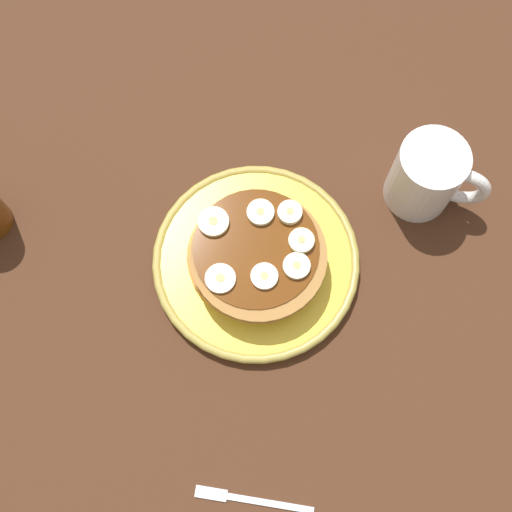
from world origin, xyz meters
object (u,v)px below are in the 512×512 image
at_px(banana_slice_2, 220,279).
at_px(fork, 247,499).
at_px(banana_slice_6, 290,213).
at_px(banana_slice_3, 301,241).
at_px(plate, 256,261).
at_px(banana_slice_0, 260,213).
at_px(banana_slice_5, 297,266).
at_px(coffee_mug, 429,176).
at_px(banana_slice_4, 213,222).
at_px(pancake_stack, 256,254).
at_px(banana_slice_1, 264,276).

bearing_deg(banana_slice_2, fork, -64.75).
bearing_deg(banana_slice_6, banana_slice_3, -52.04).
xyz_separation_m(plate, fork, (0.07, -0.26, -0.01)).
bearing_deg(banana_slice_0, banana_slice_5, -39.98).
xyz_separation_m(banana_slice_6, coffee_mug, (0.14, 0.10, -0.01)).
distance_m(banana_slice_5, coffee_mug, 0.20).
height_order(plate, banana_slice_3, banana_slice_3).
bearing_deg(coffee_mug, fork, -102.76).
distance_m(banana_slice_6, fork, 0.32).
height_order(plate, banana_slice_6, banana_slice_6).
xyz_separation_m(banana_slice_0, banana_slice_6, (0.03, 0.01, 0.00)).
distance_m(banana_slice_5, banana_slice_6, 0.06).
height_order(banana_slice_4, coffee_mug, coffee_mug).
distance_m(pancake_stack, banana_slice_4, 0.06).
bearing_deg(coffee_mug, pancake_stack, -137.61).
height_order(banana_slice_1, banana_slice_2, same).
height_order(banana_slice_5, banana_slice_6, banana_slice_6).
relative_size(banana_slice_2, banana_slice_6, 1.21).
height_order(banana_slice_3, coffee_mug, coffee_mug).
bearing_deg(banana_slice_5, banana_slice_2, -152.35).
bearing_deg(banana_slice_0, pancake_stack, -79.10).
bearing_deg(banana_slice_2, banana_slice_6, 63.08).
height_order(banana_slice_2, banana_slice_4, banana_slice_4).
xyz_separation_m(banana_slice_0, banana_slice_2, (-0.02, -0.09, -0.00)).
distance_m(plate, banana_slice_2, 0.07).
xyz_separation_m(plate, banana_slice_5, (0.05, -0.01, 0.05)).
bearing_deg(coffee_mug, banana_slice_2, -134.11).
bearing_deg(plate, banana_slice_6, 64.87).
xyz_separation_m(banana_slice_0, banana_slice_3, (0.05, -0.02, 0.00)).
bearing_deg(banana_slice_0, coffee_mug, 32.27).
distance_m(banana_slice_1, fork, 0.24).
height_order(banana_slice_2, banana_slice_6, banana_slice_6).
distance_m(banana_slice_0, banana_slice_3, 0.06).
xyz_separation_m(plate, coffee_mug, (0.17, 0.15, 0.04)).
distance_m(banana_slice_3, banana_slice_4, 0.10).
xyz_separation_m(pancake_stack, banana_slice_4, (-0.06, 0.01, 0.02)).
relative_size(plate, banana_slice_2, 7.22).
distance_m(banana_slice_1, banana_slice_6, 0.08).
distance_m(pancake_stack, banana_slice_0, 0.05).
distance_m(banana_slice_0, banana_slice_5, 0.08).
bearing_deg(fork, pancake_stack, 105.91).
bearing_deg(banana_slice_0, banana_slice_4, -149.99).
bearing_deg(banana_slice_0, fork, -74.78).
height_order(banana_slice_0, banana_slice_1, banana_slice_0).
relative_size(pancake_stack, banana_slice_1, 5.34).
xyz_separation_m(banana_slice_2, banana_slice_3, (0.07, 0.07, 0.00)).
relative_size(banana_slice_1, banana_slice_2, 0.90).
distance_m(pancake_stack, coffee_mug, 0.23).
bearing_deg(fork, banana_slice_3, 95.52).
distance_m(plate, coffee_mug, 0.23).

